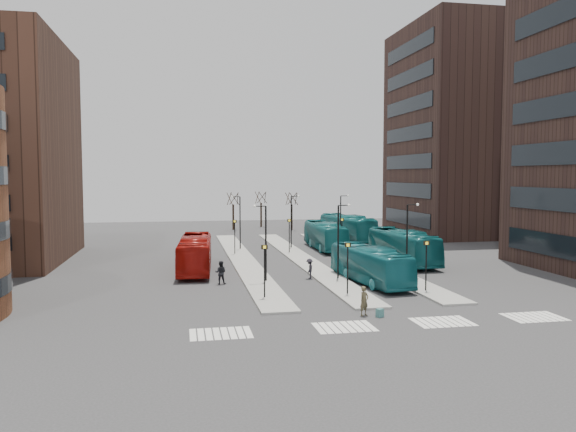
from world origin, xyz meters
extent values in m
plane|color=#2C2C2E|center=(0.00, 0.00, 0.00)|extent=(160.00, 160.00, 0.00)
cube|color=gray|center=(-4.00, 30.00, 0.07)|extent=(2.50, 45.00, 0.15)
cube|color=gray|center=(2.00, 30.00, 0.07)|extent=(2.50, 45.00, 0.15)
cube|color=gray|center=(8.00, 30.00, 0.07)|extent=(2.50, 45.00, 0.15)
cube|color=#1C1E9C|center=(1.76, 5.75, 0.26)|extent=(0.51, 0.47, 0.51)
imported|color=#99110B|center=(-8.86, 24.31, 1.60)|extent=(3.42, 11.63, 3.20)
imported|color=#15646C|center=(4.75, 16.26, 1.47)|extent=(3.75, 10.79, 2.94)
imported|color=#15686C|center=(6.37, 36.76, 1.59)|extent=(2.85, 11.46, 3.18)
imported|color=#12585D|center=(11.28, 25.38, 1.64)|extent=(3.16, 11.84, 3.27)
imported|color=#146468|center=(11.34, 44.23, 1.72)|extent=(4.52, 12.62, 3.44)
imported|color=#48412B|center=(0.93, 6.27, 0.91)|extent=(0.79, 0.70, 1.83)
imported|color=black|center=(-7.04, 17.95, 0.93)|extent=(1.03, 0.88, 1.85)
imported|color=black|center=(3.89, 15.64, 0.83)|extent=(0.50, 1.01, 1.66)
imported|color=black|center=(0.42, 18.94, 0.84)|extent=(0.97, 1.23, 1.68)
cube|color=silver|center=(-9.50, 4.00, 0.01)|extent=(0.35, 2.40, 0.01)
cube|color=silver|center=(-9.07, 4.00, 0.01)|extent=(0.35, 2.40, 0.01)
cube|color=silver|center=(-8.64, 4.00, 0.01)|extent=(0.35, 2.40, 0.01)
cube|color=silver|center=(-8.21, 4.00, 0.01)|extent=(0.35, 2.40, 0.01)
cube|color=silver|center=(-7.79, 4.00, 0.01)|extent=(0.35, 2.40, 0.01)
cube|color=silver|center=(-7.36, 4.00, 0.01)|extent=(0.35, 2.40, 0.01)
cube|color=silver|center=(-6.93, 4.00, 0.01)|extent=(0.35, 2.40, 0.01)
cube|color=silver|center=(-6.50, 4.00, 0.01)|extent=(0.35, 2.40, 0.01)
cube|color=silver|center=(-2.50, 4.00, 0.01)|extent=(0.35, 2.40, 0.01)
cube|color=silver|center=(-2.07, 4.00, 0.01)|extent=(0.35, 2.40, 0.01)
cube|color=silver|center=(-1.64, 4.00, 0.01)|extent=(0.35, 2.40, 0.01)
cube|color=silver|center=(-1.21, 4.00, 0.01)|extent=(0.35, 2.40, 0.01)
cube|color=silver|center=(-0.79, 4.00, 0.01)|extent=(0.35, 2.40, 0.01)
cube|color=silver|center=(-0.36, 4.00, 0.01)|extent=(0.35, 2.40, 0.01)
cube|color=silver|center=(0.07, 4.00, 0.01)|extent=(0.35, 2.40, 0.01)
cube|color=silver|center=(0.50, 4.00, 0.01)|extent=(0.35, 2.40, 0.01)
cube|color=silver|center=(3.50, 4.00, 0.01)|extent=(0.35, 2.40, 0.01)
cube|color=silver|center=(3.93, 4.00, 0.01)|extent=(0.35, 2.40, 0.01)
cube|color=silver|center=(4.36, 4.00, 0.01)|extent=(0.35, 2.40, 0.01)
cube|color=silver|center=(4.79, 4.00, 0.01)|extent=(0.35, 2.40, 0.01)
cube|color=silver|center=(5.21, 4.00, 0.01)|extent=(0.35, 2.40, 0.01)
cube|color=silver|center=(5.64, 4.00, 0.01)|extent=(0.35, 2.40, 0.01)
cube|color=silver|center=(6.07, 4.00, 0.01)|extent=(0.35, 2.40, 0.01)
cube|color=silver|center=(6.50, 4.00, 0.01)|extent=(0.35, 2.40, 0.01)
cube|color=silver|center=(9.50, 4.00, 0.01)|extent=(0.35, 2.40, 0.01)
cube|color=silver|center=(9.93, 4.00, 0.01)|extent=(0.35, 2.40, 0.01)
cube|color=silver|center=(10.36, 4.00, 0.01)|extent=(0.35, 2.40, 0.01)
cube|color=silver|center=(10.79, 4.00, 0.01)|extent=(0.35, 2.40, 0.01)
cube|color=silver|center=(11.21, 4.00, 0.01)|extent=(0.35, 2.40, 0.01)
cube|color=silver|center=(11.64, 4.00, 0.01)|extent=(0.35, 2.40, 0.01)
cube|color=silver|center=(12.07, 4.00, 0.01)|extent=(0.35, 2.40, 0.01)
cube|color=silver|center=(12.50, 4.00, 0.01)|extent=(0.35, 2.40, 0.01)
cube|color=black|center=(21.94, 16.00, 2.50)|extent=(0.12, 16.00, 2.00)
cube|color=black|center=(21.94, 16.00, 6.50)|extent=(0.12, 16.00, 2.00)
cube|color=black|center=(21.94, 16.00, 10.50)|extent=(0.12, 16.00, 2.00)
cube|color=black|center=(21.94, 16.00, 14.50)|extent=(0.12, 16.00, 2.00)
cube|color=black|center=(21.94, 16.00, 18.50)|extent=(0.12, 16.00, 2.00)
cube|color=black|center=(21.94, 16.00, 22.50)|extent=(0.12, 16.00, 2.00)
cube|color=#32211C|center=(32.00, 50.00, 15.00)|extent=(20.00, 20.00, 30.00)
cube|color=black|center=(21.94, 50.00, 2.50)|extent=(0.12, 16.00, 2.00)
cube|color=black|center=(21.94, 50.00, 6.50)|extent=(0.12, 16.00, 2.00)
cube|color=black|center=(21.94, 50.00, 10.50)|extent=(0.12, 16.00, 2.00)
cube|color=black|center=(21.94, 50.00, 14.50)|extent=(0.12, 16.00, 2.00)
cube|color=black|center=(21.94, 50.00, 18.50)|extent=(0.12, 16.00, 2.00)
cube|color=black|center=(21.94, 50.00, 22.50)|extent=(0.12, 16.00, 2.00)
cube|color=black|center=(21.94, 50.00, 26.50)|extent=(0.12, 16.00, 2.00)
cylinder|color=black|center=(-4.40, 12.00, 1.90)|extent=(0.10, 0.10, 3.50)
cube|color=black|center=(-4.40, 12.00, 3.65)|extent=(0.45, 0.10, 0.30)
cube|color=yellow|center=(-4.40, 11.94, 3.65)|extent=(0.20, 0.02, 0.20)
cylinder|color=black|center=(-4.40, 34.00, 1.90)|extent=(0.10, 0.10, 3.50)
cube|color=black|center=(-4.40, 34.00, 3.65)|extent=(0.45, 0.10, 0.30)
cube|color=yellow|center=(-4.40, 33.94, 3.65)|extent=(0.20, 0.02, 0.20)
cylinder|color=black|center=(1.60, 12.00, 1.90)|extent=(0.10, 0.10, 3.50)
cube|color=black|center=(1.60, 12.00, 3.65)|extent=(0.45, 0.10, 0.30)
cube|color=yellow|center=(1.60, 11.94, 3.65)|extent=(0.20, 0.02, 0.20)
cylinder|color=black|center=(1.60, 34.00, 1.90)|extent=(0.10, 0.10, 3.50)
cube|color=black|center=(1.60, 34.00, 3.65)|extent=(0.45, 0.10, 0.30)
cube|color=yellow|center=(1.60, 33.94, 3.65)|extent=(0.20, 0.02, 0.20)
cylinder|color=black|center=(7.60, 12.00, 1.90)|extent=(0.10, 0.10, 3.50)
cube|color=black|center=(7.60, 12.00, 3.65)|extent=(0.45, 0.10, 0.30)
cube|color=yellow|center=(7.60, 11.94, 3.65)|extent=(0.20, 0.02, 0.20)
cylinder|color=black|center=(7.60, 34.00, 1.90)|extent=(0.10, 0.10, 3.50)
cube|color=black|center=(7.60, 34.00, 3.65)|extent=(0.45, 0.10, 0.30)
cube|color=yellow|center=(7.60, 33.94, 3.65)|extent=(0.20, 0.02, 0.20)
cylinder|color=black|center=(-3.40, 18.00, 3.15)|extent=(0.14, 0.14, 6.00)
cylinder|color=black|center=(-3.85, 18.00, 6.15)|extent=(0.90, 0.08, 0.08)
sphere|color=silver|center=(-4.30, 18.00, 6.15)|extent=(0.24, 0.24, 0.24)
cylinder|color=black|center=(-3.40, 38.00, 3.15)|extent=(0.14, 0.14, 6.00)
cylinder|color=black|center=(-3.85, 38.00, 6.15)|extent=(0.90, 0.08, 0.08)
sphere|color=silver|center=(-4.30, 38.00, 6.15)|extent=(0.24, 0.24, 0.24)
cylinder|color=black|center=(2.60, 18.00, 3.15)|extent=(0.14, 0.14, 6.00)
cylinder|color=black|center=(3.05, 18.00, 6.15)|extent=(0.90, 0.08, 0.08)
sphere|color=silver|center=(3.50, 18.00, 6.15)|extent=(0.24, 0.24, 0.24)
cylinder|color=black|center=(2.60, 38.00, 3.15)|extent=(0.14, 0.14, 6.00)
cylinder|color=black|center=(3.05, 38.00, 6.15)|extent=(0.90, 0.08, 0.08)
sphere|color=silver|center=(3.50, 38.00, 6.15)|extent=(0.24, 0.24, 0.24)
cylinder|color=black|center=(8.60, 18.00, 3.15)|extent=(0.14, 0.14, 6.00)
cylinder|color=black|center=(9.05, 18.00, 6.15)|extent=(0.90, 0.08, 0.08)
sphere|color=silver|center=(9.50, 18.00, 6.15)|extent=(0.24, 0.24, 0.24)
cylinder|color=black|center=(8.60, 38.00, 3.15)|extent=(0.14, 0.14, 6.00)
cylinder|color=black|center=(9.05, 38.00, 6.15)|extent=(0.90, 0.08, 0.08)
sphere|color=silver|center=(9.50, 38.00, 6.15)|extent=(0.24, 0.24, 0.24)
cylinder|color=black|center=(-2.00, 62.00, 2.00)|extent=(0.30, 0.30, 4.00)
cylinder|color=black|center=(-1.30, 62.00, 4.90)|extent=(0.10, 1.56, 1.95)
cylinder|color=black|center=(-1.78, 62.67, 4.90)|extent=(1.48, 0.59, 1.97)
cylinder|color=black|center=(-2.57, 62.41, 4.90)|extent=(0.90, 1.31, 1.99)
cylinder|color=black|center=(-2.57, 61.59, 4.90)|extent=(0.89, 1.31, 1.99)
cylinder|color=black|center=(-1.79, 61.33, 4.90)|extent=(1.48, 0.58, 1.97)
cylinder|color=black|center=(3.00, 66.00, 2.00)|extent=(0.30, 0.30, 4.00)
cylinder|color=black|center=(3.70, 66.00, 4.90)|extent=(0.10, 1.56, 1.95)
cylinder|color=black|center=(3.22, 66.67, 4.90)|extent=(1.48, 0.59, 1.97)
cylinder|color=black|center=(2.43, 66.41, 4.90)|extent=(0.90, 1.31, 1.99)
cylinder|color=black|center=(2.43, 65.59, 4.90)|extent=(0.89, 1.31, 1.99)
cylinder|color=black|center=(3.21, 65.33, 4.90)|extent=(1.48, 0.58, 1.97)
cylinder|color=black|center=(7.00, 60.00, 2.00)|extent=(0.30, 0.30, 4.00)
cylinder|color=black|center=(7.70, 60.00, 4.90)|extent=(0.10, 1.56, 1.95)
cylinder|color=black|center=(7.22, 60.67, 4.90)|extent=(1.48, 0.59, 1.97)
cylinder|color=black|center=(6.43, 60.41, 4.90)|extent=(0.90, 1.31, 1.99)
cylinder|color=black|center=(6.43, 59.59, 4.90)|extent=(0.89, 1.31, 1.99)
cylinder|color=black|center=(7.21, 59.33, 4.90)|extent=(1.48, 0.58, 1.97)
camera|label=1|loc=(-10.02, -26.17, 8.63)|focal=35.00mm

